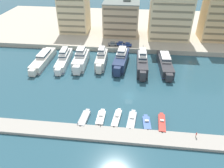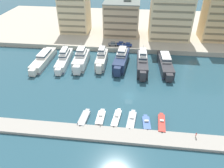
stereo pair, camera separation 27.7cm
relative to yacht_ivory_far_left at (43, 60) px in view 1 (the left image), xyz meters
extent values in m
plane|color=#285160|center=(37.18, -19.25, -1.82)|extent=(400.00, 400.00, 0.00)
cube|color=#BCB29E|center=(37.18, 49.54, -0.75)|extent=(180.00, 70.00, 2.13)
cube|color=#A8A399|center=(37.18, -37.76, -1.40)|extent=(120.00, 5.19, 0.84)
cube|color=silver|center=(0.00, 0.18, -0.30)|extent=(4.76, 19.56, 3.02)
cube|color=silver|center=(-0.14, -10.59, -0.23)|extent=(2.51, 2.29, 2.57)
cube|color=#192347|center=(0.00, 0.18, -1.29)|extent=(4.81, 19.75, 0.24)
cube|color=white|center=(0.02, 1.64, 1.93)|extent=(3.62, 8.24, 1.45)
cube|color=#233342|center=(0.02, 1.64, 2.08)|extent=(3.67, 8.32, 0.52)
cylinder|color=silver|center=(0.04, 2.87, 3.56)|extent=(0.16, 0.16, 1.80)
cube|color=silver|center=(0.14, 10.38, -0.98)|extent=(3.84, 0.95, 0.20)
cube|color=white|center=(8.81, 0.94, -0.29)|extent=(5.15, 18.45, 3.05)
cube|color=white|center=(9.47, -9.04, -0.21)|extent=(2.30, 2.12, 2.59)
cube|color=#334C7F|center=(8.81, 0.94, -1.28)|extent=(5.20, 18.63, 0.24)
cube|color=white|center=(8.72, 2.31, 2.03)|extent=(3.58, 7.84, 1.58)
cube|color=#233342|center=(8.72, 2.31, 2.19)|extent=(3.63, 7.92, 0.57)
cube|color=white|center=(8.72, 2.31, 3.47)|extent=(2.80, 6.12, 1.31)
cube|color=#233342|center=(8.72, 2.31, 3.60)|extent=(2.83, 6.18, 0.47)
cylinder|color=silver|center=(8.64, 3.45, 5.03)|extent=(0.16, 0.16, 1.80)
cube|color=white|center=(8.17, 10.49, -0.98)|extent=(3.41, 1.12, 0.20)
cube|color=white|center=(16.18, 0.61, 0.24)|extent=(5.27, 14.41, 4.11)
cube|color=white|center=(16.42, -7.61, 0.34)|extent=(2.74, 2.50, 3.50)
cube|color=black|center=(16.18, 0.61, -1.10)|extent=(5.32, 14.56, 0.24)
cube|color=white|center=(16.15, 1.68, 3.11)|extent=(3.96, 6.10, 1.62)
cube|color=#233342|center=(16.15, 1.68, 3.27)|extent=(4.01, 6.17, 0.58)
cube|color=white|center=(16.15, 1.68, 4.58)|extent=(3.09, 4.76, 1.33)
cube|color=#233342|center=(16.15, 1.68, 4.71)|extent=(3.13, 4.81, 0.48)
cylinder|color=silver|center=(16.12, 2.58, 6.14)|extent=(0.16, 0.16, 1.80)
cube|color=white|center=(15.96, 8.20, -0.68)|extent=(4.15, 1.02, 0.20)
cube|color=silver|center=(24.64, 1.95, 0.21)|extent=(4.05, 14.07, 4.05)
cube|color=silver|center=(24.77, -5.91, 0.31)|extent=(2.13, 1.94, 3.44)
cube|color=#192347|center=(24.64, 1.95, -1.11)|extent=(4.09, 14.21, 0.24)
cube|color=white|center=(24.62, 3.00, 3.00)|extent=(3.07, 5.93, 1.54)
cube|color=#233342|center=(24.62, 3.00, 3.16)|extent=(3.11, 5.99, 0.56)
cube|color=white|center=(24.62, 3.00, 4.51)|extent=(2.39, 4.63, 1.47)
cube|color=#233342|center=(24.62, 3.00, 4.66)|extent=(2.43, 4.67, 0.53)
cylinder|color=silver|center=(24.60, 3.88, 6.14)|extent=(0.16, 0.16, 1.80)
cube|color=silver|center=(24.51, 9.40, -0.70)|extent=(3.25, 0.95, 0.20)
cube|color=navy|center=(32.82, 2.36, 0.32)|extent=(5.99, 17.31, 4.28)
cube|color=navy|center=(32.05, -7.15, 0.43)|extent=(2.73, 2.52, 3.64)
cube|color=black|center=(32.82, 2.36, -1.07)|extent=(6.05, 17.49, 0.24)
cube|color=white|center=(32.93, 3.63, 3.13)|extent=(4.18, 7.41, 1.34)
cube|color=#233342|center=(32.93, 3.63, 3.27)|extent=(4.23, 7.48, 0.48)
cube|color=white|center=(32.93, 3.63, 4.45)|extent=(3.26, 5.78, 1.30)
cube|color=#233342|center=(32.93, 3.63, 4.58)|extent=(3.30, 5.84, 0.47)
cylinder|color=silver|center=(33.01, 4.70, 6.00)|extent=(0.16, 0.16, 1.80)
cube|color=navy|center=(33.55, 11.28, -0.64)|extent=(4.00, 1.21, 0.20)
cube|color=#333338|center=(41.40, -0.21, 0.37)|extent=(4.43, 17.00, 4.37)
cube|color=#333338|center=(41.60, -9.58, 0.48)|extent=(2.29, 2.09, 3.72)
cube|color=black|center=(41.40, -0.21, -1.05)|extent=(4.48, 17.17, 0.24)
cube|color=white|center=(41.38, 1.06, 3.44)|extent=(3.33, 7.17, 1.77)
cube|color=#233342|center=(41.38, 1.06, 3.62)|extent=(3.37, 7.24, 0.64)
cube|color=white|center=(41.38, 1.06, 5.08)|extent=(2.60, 5.59, 1.51)
cube|color=#233342|center=(41.38, 1.06, 5.23)|extent=(2.63, 5.65, 0.54)
cylinder|color=silver|center=(41.36, 2.13, 6.74)|extent=(0.16, 0.16, 1.80)
cube|color=#333338|center=(41.22, 8.70, -0.61)|extent=(3.49, 0.97, 0.20)
cube|color=#333338|center=(50.69, 1.80, -0.10)|extent=(5.52, 19.11, 3.44)
cube|color=#333338|center=(51.26, -8.64, -0.01)|extent=(2.60, 2.38, 2.92)
cube|color=#334C7F|center=(50.69, 1.80, -1.21)|extent=(5.58, 19.30, 0.24)
cube|color=white|center=(50.62, 3.22, 2.49)|extent=(3.94, 8.11, 1.74)
cube|color=#233342|center=(50.62, 3.22, 2.67)|extent=(3.99, 8.20, 0.63)
cylinder|color=silver|center=(50.55, 4.41, 4.26)|extent=(0.16, 0.16, 1.80)
cube|color=#333338|center=(50.16, 11.69, -0.87)|extent=(3.87, 1.11, 0.20)
cube|color=#9EA3A8|center=(24.75, -32.59, -1.33)|extent=(2.73, 6.55, 0.98)
cube|color=#9EA3A8|center=(25.07, -28.98, -1.33)|extent=(1.27, 1.08, 0.83)
cube|color=black|center=(24.44, -35.95, -1.18)|extent=(0.38, 0.31, 0.60)
cube|color=white|center=(29.55, -31.90, -1.28)|extent=(2.28, 5.80, 1.07)
cube|color=white|center=(29.62, -28.60, -1.28)|extent=(1.20, 0.99, 0.91)
cube|color=silver|center=(29.56, -31.47, -0.49)|extent=(1.20, 0.63, 0.51)
cube|color=#283847|center=(29.56, -31.19, -0.41)|extent=(1.08, 0.11, 0.31)
cube|color=black|center=(29.47, -34.95, -1.13)|extent=(0.37, 0.29, 0.60)
cube|color=white|center=(34.13, -31.59, -1.29)|extent=(2.62, 7.14, 1.04)
cube|color=white|center=(34.56, -27.75, -1.29)|extent=(1.11, 0.95, 0.89)
cube|color=silver|center=(34.19, -31.07, -0.49)|extent=(1.08, 0.71, 0.56)
cube|color=#283847|center=(34.22, -30.79, -0.41)|extent=(0.93, 0.18, 0.33)
cube|color=black|center=(33.73, -35.23, -1.14)|extent=(0.39, 0.32, 0.60)
cube|color=#9EA3A8|center=(38.50, -31.68, -1.40)|extent=(2.85, 7.35, 0.82)
cube|color=#9EA3A8|center=(38.89, -27.68, -1.40)|extent=(1.29, 1.09, 0.70)
cube|color=silver|center=(38.56, -31.15, -0.82)|extent=(1.25, 0.71, 0.35)
cube|color=#283847|center=(38.58, -30.87, -0.76)|extent=(1.09, 0.18, 0.21)
cube|color=black|center=(38.15, -35.43, -1.25)|extent=(0.38, 0.31, 0.60)
cube|color=#33569E|center=(42.76, -32.48, -1.38)|extent=(2.51, 5.33, 0.88)
cube|color=#33569E|center=(42.51, -29.49, -1.38)|extent=(1.22, 1.03, 0.75)
cube|color=silver|center=(42.73, -32.10, -0.71)|extent=(1.19, 0.70, 0.46)
cube|color=#283847|center=(42.71, -31.82, -0.64)|extent=(1.04, 0.17, 0.27)
cube|color=black|center=(43.00, -35.24, -1.23)|extent=(0.38, 0.31, 0.60)
cube|color=red|center=(46.99, -32.18, -1.28)|extent=(2.24, 7.10, 1.06)
cube|color=red|center=(47.19, -28.30, -1.28)|extent=(1.08, 0.90, 0.90)
cube|color=silver|center=(47.02, -31.65, -0.54)|extent=(1.07, 0.65, 0.42)
cube|color=#283847|center=(47.03, -31.38, -0.48)|extent=(0.95, 0.13, 0.25)
cube|color=black|center=(46.81, -35.86, -1.13)|extent=(0.37, 0.30, 0.60)
cube|color=slate|center=(27.50, 17.16, 1.03)|extent=(4.24, 2.08, 0.80)
cube|color=slate|center=(27.65, 17.17, 1.77)|extent=(2.24, 1.75, 0.68)
cube|color=#1E2833|center=(27.65, 17.17, 1.77)|extent=(2.20, 1.76, 0.37)
cylinder|color=black|center=(26.23, 16.18, 0.63)|extent=(0.66, 0.28, 0.64)
cylinder|color=black|center=(26.07, 17.88, 0.63)|extent=(0.66, 0.28, 0.64)
cylinder|color=black|center=(28.92, 16.44, 0.63)|extent=(0.66, 0.28, 0.64)
cylinder|color=black|center=(28.76, 18.13, 0.63)|extent=(0.66, 0.28, 0.64)
cube|color=#28428E|center=(31.20, 17.65, 1.03)|extent=(4.16, 1.86, 0.80)
cube|color=#28428E|center=(31.35, 17.66, 1.77)|extent=(2.16, 1.64, 0.68)
cube|color=#1E2833|center=(31.35, 17.66, 1.77)|extent=(2.12, 1.66, 0.37)
cylinder|color=black|center=(29.88, 16.75, 0.63)|extent=(0.65, 0.25, 0.64)
cylinder|color=black|center=(29.81, 18.45, 0.63)|extent=(0.65, 0.25, 0.64)
cylinder|color=black|center=(32.58, 16.85, 0.63)|extent=(0.65, 0.25, 0.64)
cylinder|color=black|center=(32.51, 18.55, 0.63)|extent=(0.65, 0.25, 0.64)
cube|color=#28428E|center=(34.53, 16.87, 1.03)|extent=(4.11, 1.74, 0.80)
cube|color=#28428E|center=(34.68, 16.87, 1.77)|extent=(2.11, 1.58, 0.68)
cube|color=#1E2833|center=(34.68, 16.87, 1.77)|extent=(2.07, 1.59, 0.37)
cylinder|color=black|center=(33.19, 16.01, 0.63)|extent=(0.64, 0.23, 0.64)
cylinder|color=black|center=(33.18, 17.71, 0.63)|extent=(0.64, 0.23, 0.64)
cylinder|color=black|center=(35.89, 16.04, 0.63)|extent=(0.64, 0.23, 0.64)
cylinder|color=black|center=(35.88, 17.74, 0.63)|extent=(0.64, 0.23, 0.64)
cube|color=beige|center=(5.32, 34.84, 9.97)|extent=(14.61, 12.78, 19.31)
cube|color=#7E7359|center=(5.32, 28.35, 1.92)|extent=(13.44, 0.24, 0.90)
cube|color=#7E7359|center=(5.32, 28.35, 5.14)|extent=(13.44, 0.24, 0.90)
cube|color=#7E7359|center=(5.32, 28.35, 8.36)|extent=(13.44, 0.24, 0.90)
cube|color=#7E7359|center=(5.32, 28.35, 11.58)|extent=(13.44, 0.24, 0.90)
cube|color=#7E7359|center=(5.32, 28.35, 14.80)|extent=(13.44, 0.24, 0.90)
cube|color=#7E7359|center=(5.32, 28.35, 18.01)|extent=(13.44, 0.24, 0.90)
cube|color=#C6AD89|center=(30.28, 34.07, 8.47)|extent=(17.41, 16.81, 16.30)
cube|color=#6D5F4B|center=(30.28, 25.56, 1.94)|extent=(16.02, 0.24, 0.90)
cube|color=#6D5F4B|center=(30.28, 25.56, 5.20)|extent=(16.02, 0.24, 0.90)
cube|color=#6D5F4B|center=(30.28, 25.56, 8.47)|extent=(16.02, 0.24, 0.90)
cube|color=#6D5F4B|center=(30.28, 25.56, 11.73)|extent=(16.02, 0.24, 0.90)
cube|color=#6D5F4B|center=(30.28, 25.56, 14.99)|extent=(16.02, 0.24, 0.90)
cube|color=slate|center=(30.28, 34.07, 16.82)|extent=(17.76, 17.14, 0.40)
cube|color=beige|center=(54.19, 30.90, 13.41)|extent=(19.49, 14.16, 26.19)
cube|color=#7E7359|center=(54.19, 23.73, 1.95)|extent=(17.93, 0.24, 0.90)
cube|color=#7E7359|center=(54.19, 23.73, 5.22)|extent=(17.93, 0.24, 0.90)
cube|color=#7E7359|center=(54.19, 23.73, 8.50)|extent=(17.93, 0.24, 0.90)
cube|color=#7E7359|center=(54.19, 23.73, 11.77)|extent=(17.93, 0.24, 0.90)
cube|color=#7E7359|center=(54.19, 23.73, 15.05)|extent=(17.93, 0.24, 0.90)
cube|color=#7E7359|center=(54.19, 23.73, 18.32)|extent=(17.93, 0.24, 0.90)
cube|color=#E0BC84|center=(78.50, 31.59, 12.87)|extent=(17.29, 12.36, 25.11)
cube|color=#7B6748|center=(78.50, 25.31, 1.88)|extent=(15.91, 0.24, 0.90)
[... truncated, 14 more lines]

